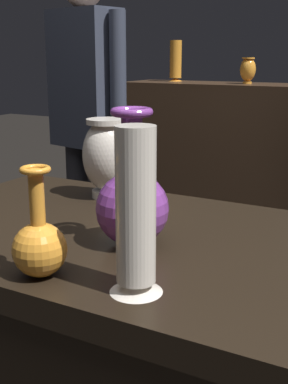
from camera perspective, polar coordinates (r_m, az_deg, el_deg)
The scene contains 7 objects.
vase_centerpiece at distance 0.97m, azimuth -1.33°, elevation -1.13°, with size 0.14×0.14×0.26m.
vase_tall_behind at distance 0.76m, azimuth -0.92°, elevation -2.78°, with size 0.08×0.08×0.26m.
vase_left_accent at distance 0.86m, azimuth -11.65°, elevation -5.71°, with size 0.09×0.09×0.19m.
vase_right_accent at distance 1.30m, azimuth -4.28°, elevation 4.11°, with size 0.12×0.12×0.20m.
shelf_vase_far_left at distance 3.47m, azimuth 3.57°, elevation 14.39°, with size 0.10×0.10×0.26m.
shelf_vase_left at distance 3.21m, azimuth 11.57°, elevation 13.31°, with size 0.09×0.09×0.15m.
visitor_near_left at distance 2.35m, azimuth -6.43°, elevation 8.54°, with size 0.46×0.24×1.53m.
Camera 1 is at (0.45, -0.86, 1.16)m, focal length 47.57 mm.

